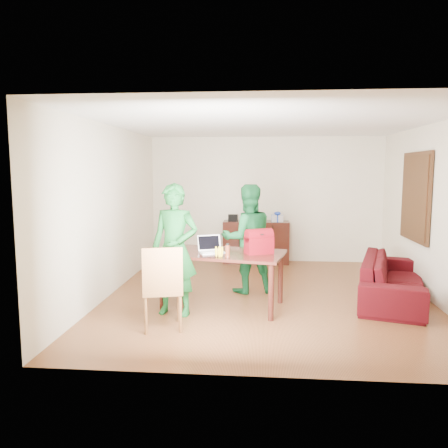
# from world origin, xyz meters

# --- Properties ---
(room) EXTENTS (5.20, 5.70, 2.90)m
(room) POSITION_xyz_m (0.01, 0.13, 1.31)
(room) COLOR #4B2A12
(room) RESTS_ON ground
(table) EXTENTS (1.88, 1.29, 0.81)m
(table) POSITION_xyz_m (-0.64, -0.59, 0.71)
(table) COLOR black
(table) RESTS_ON ground
(chair) EXTENTS (0.59, 0.57, 1.07)m
(chair) POSITION_xyz_m (-1.32, -1.54, 0.31)
(chair) COLOR brown
(chair) RESTS_ON ground
(person_near) EXTENTS (0.73, 0.55, 1.82)m
(person_near) POSITION_xyz_m (-1.27, -0.98, 0.91)
(person_near) COLOR #12521E
(person_near) RESTS_ON ground
(person_far) EXTENTS (1.01, 0.88, 1.77)m
(person_far) POSITION_xyz_m (-0.31, 0.23, 0.88)
(person_far) COLOR #135929
(person_far) RESTS_ON ground
(laptop) EXTENTS (0.41, 0.35, 0.24)m
(laptop) POSITION_xyz_m (-0.79, -0.66, 0.86)
(laptop) COLOR white
(laptop) RESTS_ON table
(bananas) EXTENTS (0.16, 0.11, 0.06)m
(bananas) POSITION_xyz_m (-0.66, -0.95, 0.84)
(bananas) COLOR gold
(bananas) RESTS_ON table
(bottle) EXTENTS (0.06, 0.06, 0.19)m
(bottle) POSITION_xyz_m (-0.55, -0.93, 0.90)
(bottle) COLOR #622816
(bottle) RESTS_ON table
(red_bag) EXTENTS (0.43, 0.35, 0.28)m
(red_bag) POSITION_xyz_m (-0.12, -0.64, 0.95)
(red_bag) COLOR maroon
(red_bag) RESTS_ON table
(sofa) EXTENTS (1.49, 2.42, 0.66)m
(sofa) POSITION_xyz_m (1.95, -0.02, 0.33)
(sofa) COLOR #390714
(sofa) RESTS_ON ground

